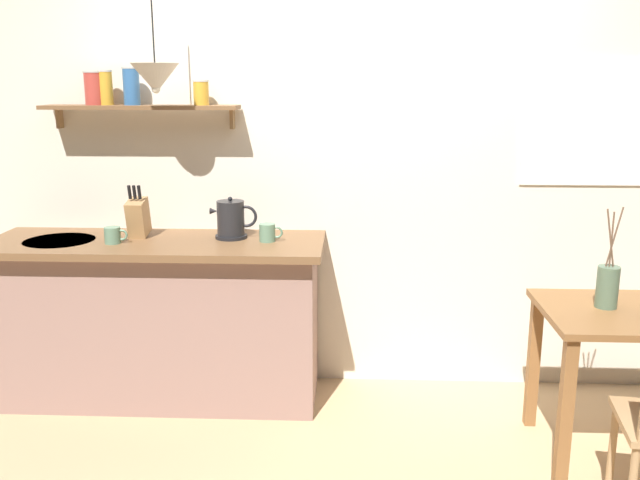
{
  "coord_description": "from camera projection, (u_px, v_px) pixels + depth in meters",
  "views": [
    {
      "loc": [
        0.06,
        -3.27,
        1.78
      ],
      "look_at": [
        -0.1,
        0.25,
        0.95
      ],
      "focal_mm": 38.46,
      "sensor_mm": 36.0,
      "label": 1
    }
  ],
  "objects": [
    {
      "name": "kitchen_counter",
      "position": [
        160.0,
        319.0,
        3.84
      ],
      "size": [
        1.83,
        0.63,
        0.93
      ],
      "color": "gray",
      "rests_on": "ground_plane"
    },
    {
      "name": "knife_block",
      "position": [
        138.0,
        217.0,
        3.76
      ],
      "size": [
        0.1,
        0.17,
        0.3
      ],
      "color": "tan",
      "rests_on": "kitchen_counter"
    },
    {
      "name": "back_wall",
      "position": [
        377.0,
        156.0,
        3.9
      ],
      "size": [
        6.8,
        0.11,
        2.7
      ],
      "color": "silver",
      "rests_on": "ground_plane"
    },
    {
      "name": "wall_shelf",
      "position": [
        132.0,
        97.0,
        3.73
      ],
      "size": [
        1.08,
        0.2,
        0.34
      ],
      "color": "brown"
    },
    {
      "name": "coffee_mug_by_sink",
      "position": [
        113.0,
        235.0,
        3.64
      ],
      "size": [
        0.12,
        0.09,
        0.09
      ],
      "color": "slate",
      "rests_on": "kitchen_counter"
    },
    {
      "name": "coffee_mug_spare",
      "position": [
        268.0,
        233.0,
        3.68
      ],
      "size": [
        0.13,
        0.09,
        0.1
      ],
      "color": "slate",
      "rests_on": "kitchen_counter"
    },
    {
      "name": "pendant_lamp",
      "position": [
        155.0,
        78.0,
        3.48
      ],
      "size": [
        0.24,
        0.24,
        0.7
      ],
      "color": "black"
    },
    {
      "name": "dining_table",
      "position": [
        632.0,
        339.0,
        3.21
      ],
      "size": [
        0.84,
        0.65,
        0.73
      ],
      "color": "brown",
      "rests_on": "ground_plane"
    },
    {
      "name": "ground_plane",
      "position": [
        337.0,
        427.0,
        3.59
      ],
      "size": [
        14.0,
        14.0,
        0.0
      ],
      "primitive_type": "plane",
      "color": "tan"
    },
    {
      "name": "twig_vase",
      "position": [
        607.0,
        286.0,
        3.2
      ],
      "size": [
        0.1,
        0.1,
        0.48
      ],
      "color": "#567056",
      "rests_on": "dining_table"
    },
    {
      "name": "electric_kettle",
      "position": [
        231.0,
        220.0,
        3.74
      ],
      "size": [
        0.26,
        0.17,
        0.23
      ],
      "color": "black",
      "rests_on": "kitchen_counter"
    }
  ]
}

